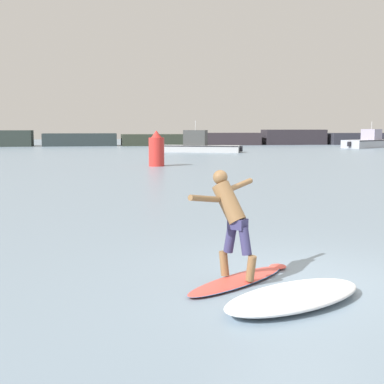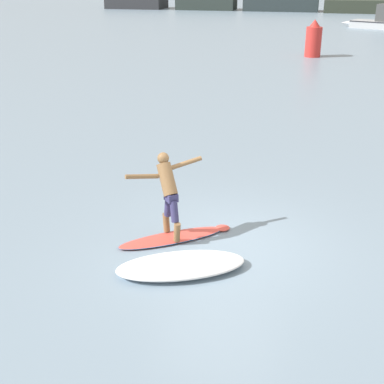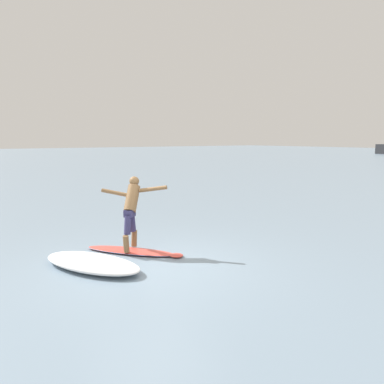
{
  "view_description": "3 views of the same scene",
  "coord_description": "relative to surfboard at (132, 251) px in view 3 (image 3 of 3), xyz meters",
  "views": [
    {
      "loc": [
        -3.12,
        -7.78,
        2.4
      ],
      "look_at": [
        -1.44,
        1.64,
        1.23
      ],
      "focal_mm": 50.0,
      "sensor_mm": 36.0,
      "label": 1
    },
    {
      "loc": [
        1.77,
        -9.1,
        5.04
      ],
      "look_at": [
        -0.83,
        0.87,
        0.7
      ],
      "focal_mm": 50.0,
      "sensor_mm": 36.0,
      "label": 2
    },
    {
      "loc": [
        6.64,
        -3.67,
        2.62
      ],
      "look_at": [
        -1.24,
        1.9,
        1.23
      ],
      "focal_mm": 35.0,
      "sensor_mm": 36.0,
      "label": 3
    }
  ],
  "objects": [
    {
      "name": "ground_plane",
      "position": [
        0.99,
        -0.03,
        -0.04
      ],
      "size": [
        200.0,
        200.0,
        0.0
      ],
      "primitive_type": "plane",
      "color": "#778EA2"
    },
    {
      "name": "wave_foam_at_tail",
      "position": [
        0.47,
        -1.13,
        0.07
      ],
      "size": [
        2.53,
        1.9,
        0.22
      ],
      "color": "white",
      "rests_on": "ground"
    },
    {
      "name": "surfer",
      "position": [
        -0.12,
        0.07,
        1.03
      ],
      "size": [
        1.27,
        1.15,
        1.67
      ],
      "color": "brown",
      "rests_on": "surfboard"
    },
    {
      "name": "surfboard",
      "position": [
        0.0,
        0.0,
        0.0
      ],
      "size": [
        2.15,
        1.78,
        0.21
      ],
      "color": "#DF4C40",
      "rests_on": "ground"
    }
  ]
}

